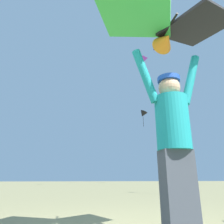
{
  "coord_description": "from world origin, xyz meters",
  "views": [
    {
      "loc": [
        -0.77,
        -1.91,
        0.55
      ],
      "look_at": [
        0.34,
        2.59,
        2.03
      ],
      "focal_mm": 33.8,
      "sensor_mm": 36.0,
      "label": 1
    }
  ],
  "objects": [
    {
      "name": "distant_kite_black_low_right",
      "position": [
        11.11,
        26.66,
        9.99
      ],
      "size": [
        1.37,
        1.34,
        2.66
      ],
      "color": "black"
    },
    {
      "name": "kite_flyer_person",
      "position": [
        0.34,
        -0.02,
        0.94
      ],
      "size": [
        0.81,
        0.36,
        1.92
      ],
      "color": "#424751",
      "rests_on": "ground"
    },
    {
      "name": "distant_kite_purple_far_center",
      "position": [
        9.72,
        22.19,
        16.78
      ],
      "size": [
        1.19,
        1.19,
        0.31
      ],
      "color": "purple"
    },
    {
      "name": "held_stunt_kite",
      "position": [
        0.33,
        -0.09,
        2.23
      ],
      "size": [
        1.75,
        0.96,
        0.4
      ],
      "color": "black"
    },
    {
      "name": "marker_flag",
      "position": [
        3.45,
        6.14,
        1.83
      ],
      "size": [
        0.3,
        0.24,
        2.11
      ],
      "color": "silver",
      "rests_on": "ground"
    }
  ]
}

